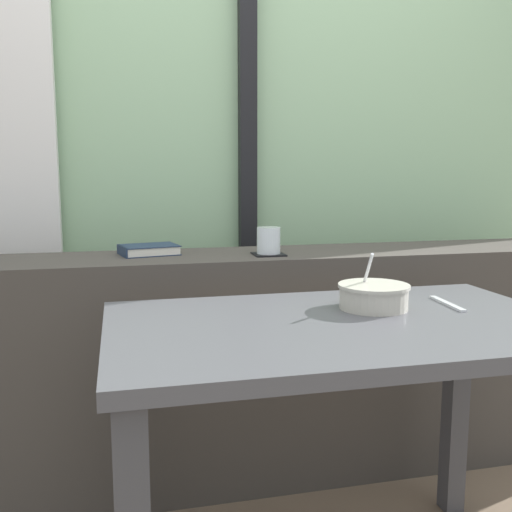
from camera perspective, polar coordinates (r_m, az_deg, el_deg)
outdoor_backdrop at (r=2.47m, az=-3.50°, el=16.28°), size 4.80×0.08×2.80m
window_divider_post at (r=2.41m, az=-0.84°, el=14.11°), size 0.07×0.05×2.60m
dark_console_ledge at (r=2.02m, az=-0.49°, el=-10.81°), size 2.80×0.35×0.79m
breakfast_table at (r=1.40m, az=8.42°, el=-11.04°), size 1.09×0.65×0.71m
coaster_square at (r=1.89m, az=1.26°, el=0.18°), size 0.10×0.10×0.00m
juice_glass at (r=1.88m, az=1.26°, el=1.44°), size 0.08×0.08×0.09m
closed_book at (r=1.93m, az=-10.62°, el=0.62°), size 0.21×0.17×0.03m
soup_bowl at (r=1.49m, az=11.57°, el=-3.94°), size 0.18×0.18×0.15m
fork_utensil at (r=1.58m, az=18.44°, el=-4.50°), size 0.03×0.17×0.01m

